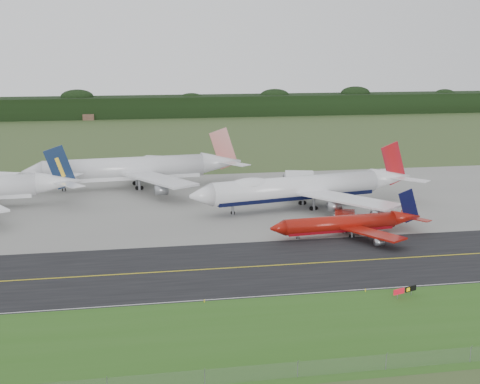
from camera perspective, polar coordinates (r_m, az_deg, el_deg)
name	(u,v)px	position (r m, az deg, el deg)	size (l,w,h in m)	color
ground	(322,256)	(136.72, 7.03, -5.45)	(600.00, 600.00, 0.00)	#324C23
grass_verge	(390,326)	(105.96, 12.68, -11.11)	(400.00, 30.00, 0.01)	#2F5D1B
taxiway	(328,262)	(133.09, 7.54, -5.96)	(400.00, 32.00, 0.02)	black
apron	(268,200)	(184.27, 2.39, -0.66)	(400.00, 78.00, 0.01)	gray
taxiway_centreline	(328,262)	(133.09, 7.54, -5.95)	(400.00, 0.40, 0.00)	gold
taxiway_edge_line	(355,290)	(119.28, 9.80, -8.24)	(400.00, 0.25, 0.00)	silver
perimeter_fence	(429,358)	(94.81, 15.81, -13.49)	(320.00, 0.10, 320.00)	slate
horizon_treeline	(187,107)	(401.47, -4.55, 7.24)	(700.00, 25.00, 12.00)	black
jet_ba_747	(304,187)	(174.54, 5.45, 0.40)	(63.82, 52.10, 16.13)	white
jet_red_737	(348,223)	(151.43, 9.21, -2.67)	(36.39, 29.55, 9.82)	maroon
jet_star_tail	(136,169)	(201.07, -8.83, 1.98)	(65.16, 54.31, 17.18)	silver
taxiway_sign	(405,290)	(117.61, 13.89, -8.14)	(4.78, 1.88, 1.67)	slate
edge_marker_left	(204,301)	(112.37, -3.06, -9.27)	(0.16, 0.16, 0.50)	yellow
edge_marker_center	(365,290)	(118.83, 10.65, -8.24)	(0.16, 0.16, 0.50)	yellow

